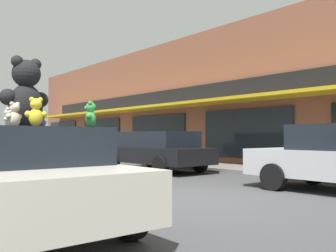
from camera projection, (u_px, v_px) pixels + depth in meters
The scene contains 12 objects.
ground_plane at pixel (184, 200), 7.55m from camera, with size 260.00×260.00×0.00m, color #424244.
sidewalk_far at pixel (327, 176), 11.31m from camera, with size 2.40×90.00×0.15m.
storefront_row at pixel (238, 109), 23.92m from camera, with size 14.66×29.07×6.12m.
plush_art_car at pixel (24, 175), 5.14m from camera, with size 1.98×4.35×1.40m.
teddy_bear_giant at pixel (26, 94), 5.14m from camera, with size 0.74×0.49×0.98m.
teddy_bear_white at pixel (9, 118), 4.85m from camera, with size 0.17×0.19×0.26m.
teddy_bear_yellow at pixel (36, 112), 4.36m from camera, with size 0.26×0.17×0.34m.
teddy_bear_cream at pixel (14, 115), 4.54m from camera, with size 0.23×0.17×0.30m.
teddy_bear_purple at pixel (42, 121), 5.45m from camera, with size 0.15×0.16×0.23m.
teddy_bear_green at pixel (91, 115), 4.81m from camera, with size 0.22×0.24×0.34m.
teddy_bear_blue at pixel (42, 121), 5.79m from camera, with size 0.19×0.13×0.25m.
parked_car_far_center at pixel (155, 149), 13.81m from camera, with size 2.02×4.60×1.46m.
Camera 1 is at (-5.13, -5.61, 1.28)m, focal length 40.00 mm.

